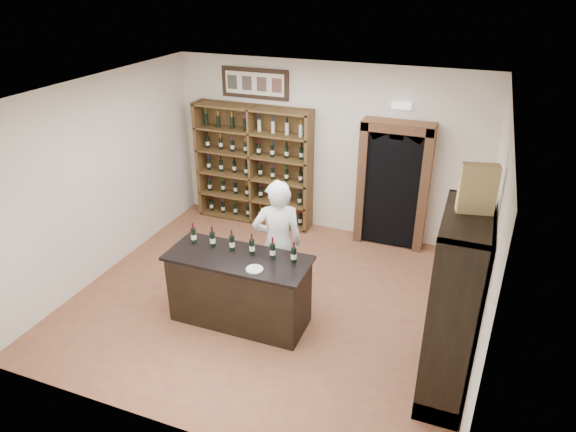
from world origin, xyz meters
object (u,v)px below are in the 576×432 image
object	(u,v)px
counter_bottle_0	(194,236)
shopkeeper	(278,244)
side_cabinet	(452,335)
tasting_counter	(239,290)
wine_shelf	(254,165)
wine_crate	(478,189)

from	to	relation	value
counter_bottle_0	shopkeeper	world-z (taller)	shopkeeper
side_cabinet	tasting_counter	bearing A→B (deg)	173.72
wine_shelf	wine_crate	bearing A→B (deg)	-39.38
tasting_counter	wine_crate	size ratio (longest dim) A/B	3.82
side_cabinet	wine_crate	size ratio (longest dim) A/B	4.47
wine_shelf	side_cabinet	world-z (taller)	same
tasting_counter	side_cabinet	bearing A→B (deg)	-6.28
wine_shelf	wine_crate	distance (m)	5.13
wine_shelf	counter_bottle_0	size ratio (longest dim) A/B	7.33
counter_bottle_0	shopkeeper	distance (m)	1.15
wine_crate	counter_bottle_0	bearing A→B (deg)	163.91
wine_shelf	tasting_counter	bearing A→B (deg)	-69.44
shopkeeper	wine_crate	distance (m)	2.96
wine_shelf	shopkeeper	world-z (taller)	wine_shelf
wine_crate	wine_shelf	bearing A→B (deg)	130.13
side_cabinet	wine_crate	world-z (taller)	wine_crate
counter_bottle_0	wine_crate	xyz separation A→B (m)	(3.44, -0.34, 1.34)
wine_shelf	shopkeeper	distance (m)	2.73
tasting_counter	side_cabinet	xyz separation A→B (m)	(2.72, -0.30, 0.26)
tasting_counter	counter_bottle_0	distance (m)	0.96
side_cabinet	shopkeeper	bearing A→B (deg)	159.54
side_cabinet	wine_crate	distance (m)	1.69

